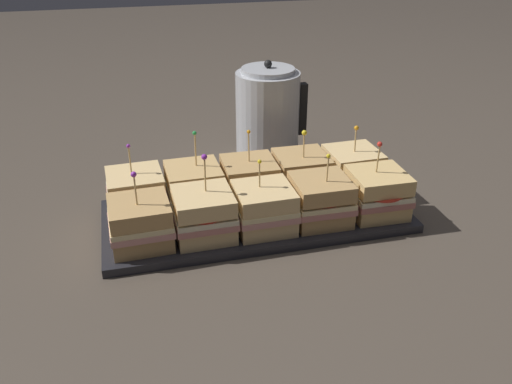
{
  "coord_description": "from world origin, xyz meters",
  "views": [
    {
      "loc": [
        -0.25,
        -0.97,
        0.59
      ],
      "look_at": [
        0.0,
        0.0,
        0.07
      ],
      "focal_mm": 38.0,
      "sensor_mm": 36.0,
      "label": 1
    }
  ],
  "objects": [
    {
      "name": "sandwich_back_right",
      "position": [
        0.12,
        0.06,
        0.06
      ],
      "size": [
        0.12,
        0.12,
        0.16
      ],
      "color": "tan",
      "rests_on": "serving_platter"
    },
    {
      "name": "ground_plane",
      "position": [
        0.0,
        0.0,
        0.0
      ],
      "size": [
        6.0,
        6.0,
        0.0
      ],
      "primitive_type": "plane",
      "color": "#4C4238"
    },
    {
      "name": "sandwich_back_far_right",
      "position": [
        0.24,
        0.06,
        0.06
      ],
      "size": [
        0.12,
        0.12,
        0.15
      ],
      "color": "#DBB77A",
      "rests_on": "serving_platter"
    },
    {
      "name": "sandwich_front_center",
      "position": [
        0.0,
        -0.06,
        0.06
      ],
      "size": [
        0.12,
        0.12,
        0.15
      ],
      "color": "#DBB77A",
      "rests_on": "serving_platter"
    },
    {
      "name": "sandwich_back_left",
      "position": [
        -0.12,
        0.06,
        0.06
      ],
      "size": [
        0.12,
        0.12,
        0.17
      ],
      "color": "tan",
      "rests_on": "serving_platter"
    },
    {
      "name": "kettle_steel",
      "position": [
        0.11,
        0.32,
        0.12
      ],
      "size": [
        0.19,
        0.16,
        0.26
      ],
      "color": "#B7BABF",
      "rests_on": "ground_plane"
    },
    {
      "name": "sandwich_back_center",
      "position": [
        0.0,
        0.06,
        0.06
      ],
      "size": [
        0.12,
        0.12,
        0.16
      ],
      "color": "tan",
      "rests_on": "serving_platter"
    },
    {
      "name": "sandwich_front_far_right",
      "position": [
        0.25,
        -0.06,
        0.06
      ],
      "size": [
        0.12,
        0.12,
        0.16
      ],
      "color": "tan",
      "rests_on": "serving_platter"
    },
    {
      "name": "sandwich_front_right",
      "position": [
        0.12,
        -0.06,
        0.06
      ],
      "size": [
        0.12,
        0.12,
        0.15
      ],
      "color": "tan",
      "rests_on": "serving_platter"
    },
    {
      "name": "sandwich_front_far_left",
      "position": [
        -0.24,
        -0.06,
        0.06
      ],
      "size": [
        0.12,
        0.12,
        0.16
      ],
      "color": "tan",
      "rests_on": "serving_platter"
    },
    {
      "name": "serving_platter",
      "position": [
        0.0,
        0.0,
        0.01
      ],
      "size": [
        0.64,
        0.27,
        0.02
      ],
      "color": "#232328",
      "rests_on": "ground_plane"
    },
    {
      "name": "sandwich_back_far_left",
      "position": [
        -0.24,
        0.06,
        0.06
      ],
      "size": [
        0.12,
        0.12,
        0.16
      ],
      "color": "#DBB77A",
      "rests_on": "serving_platter"
    },
    {
      "name": "sandwich_front_left",
      "position": [
        -0.12,
        -0.06,
        0.06
      ],
      "size": [
        0.12,
        0.12,
        0.17
      ],
      "color": "#DBB77A",
      "rests_on": "serving_platter"
    }
  ]
}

